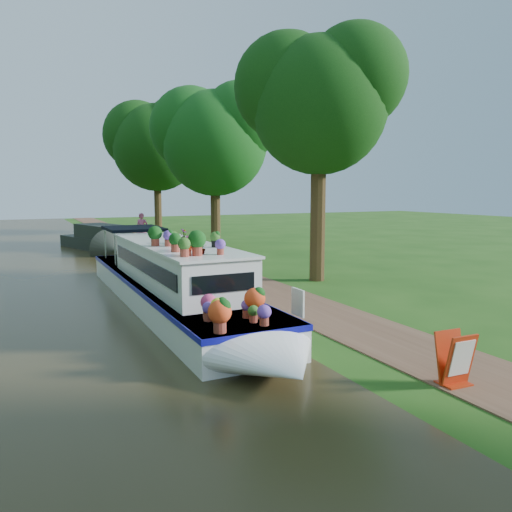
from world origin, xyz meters
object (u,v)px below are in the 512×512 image
at_px(plant_boat, 176,281).
at_px(sandwich_board, 455,361).
at_px(pedestrian_pink, 142,229).
at_px(second_boat, 102,240).

relative_size(plant_boat, sandwich_board, 15.08).
bearing_deg(plant_boat, pedestrian_pink, 79.92).
relative_size(sandwich_board, pedestrian_pink, 0.47).
xyz_separation_m(second_boat, sandwich_board, (2.25, -22.52, -0.13)).
height_order(plant_boat, second_boat, plant_boat).
distance_m(plant_boat, pedestrian_pink, 17.24).
bearing_deg(second_boat, plant_boat, -108.99).
distance_m(plant_boat, sandwich_board, 7.64).
relative_size(second_boat, pedestrian_pink, 3.98).
xyz_separation_m(sandwich_board, pedestrian_pink, (0.32, 24.11, 0.55)).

